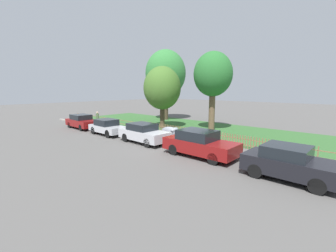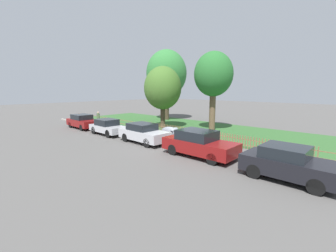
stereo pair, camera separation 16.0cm
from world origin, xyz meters
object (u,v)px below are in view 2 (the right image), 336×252
at_px(covered_motorcycle, 171,132).
at_px(tree_nearest_kerb, 166,74).
at_px(tree_behind_motorcycle, 163,88).
at_px(parked_car_black_saloon, 108,127).
at_px(parked_car_red_compact, 199,143).
at_px(pedestrian_near_fence, 98,118).
at_px(tree_mid_park, 213,75).
at_px(parked_car_navy_estate, 143,133).
at_px(parked_car_silver_hatchback, 83,121).
at_px(parked_car_white_van, 288,163).

xyz_separation_m(covered_motorcycle, tree_nearest_kerb, (-8.79, 8.81, 5.20)).
bearing_deg(tree_behind_motorcycle, parked_car_black_saloon, -100.29).
bearing_deg(covered_motorcycle, parked_car_red_compact, -25.51).
bearing_deg(pedestrian_near_fence, parked_car_black_saloon, -102.21).
bearing_deg(pedestrian_near_fence, tree_mid_park, -49.92).
height_order(parked_car_navy_estate, pedestrian_near_fence, pedestrian_near_fence).
relative_size(parked_car_silver_hatchback, covered_motorcycle, 2.06).
bearing_deg(parked_car_silver_hatchback, tree_nearest_kerb, 82.47).
xyz_separation_m(parked_car_navy_estate, tree_behind_motorcycle, (-3.51, 5.63, 3.28)).
distance_m(parked_car_silver_hatchback, parked_car_white_van, 19.10).
xyz_separation_m(covered_motorcycle, tree_behind_motorcycle, (-4.64, 3.88, 3.35)).
distance_m(tree_nearest_kerb, pedestrian_near_fence, 10.31).
distance_m(parked_car_red_compact, pedestrian_near_fence, 14.49).
height_order(parked_car_silver_hatchback, parked_car_navy_estate, parked_car_navy_estate).
height_order(parked_car_white_van, tree_nearest_kerb, tree_nearest_kerb).
relative_size(covered_motorcycle, tree_behind_motorcycle, 0.32).
distance_m(covered_motorcycle, tree_behind_motorcycle, 6.91).
bearing_deg(parked_car_white_van, tree_behind_motorcycle, 156.49).
height_order(parked_car_black_saloon, parked_car_red_compact, parked_car_red_compact).
bearing_deg(tree_mid_park, tree_nearest_kerb, 162.83).
xyz_separation_m(tree_nearest_kerb, tree_mid_park, (8.56, -2.64, -0.63)).
bearing_deg(parked_car_black_saloon, parked_car_red_compact, 1.05).
distance_m(parked_car_navy_estate, tree_mid_park, 9.16).
height_order(parked_car_black_saloon, tree_behind_motorcycle, tree_behind_motorcycle).
bearing_deg(tree_behind_motorcycle, covered_motorcycle, -39.91).
height_order(parked_car_silver_hatchback, pedestrian_near_fence, pedestrian_near_fence).
bearing_deg(tree_behind_motorcycle, tree_mid_park, 27.49).
xyz_separation_m(parked_car_silver_hatchback, tree_nearest_kerb, (1.57, 10.69, 5.16)).
distance_m(parked_car_silver_hatchback, parked_car_navy_estate, 9.24).
bearing_deg(tree_mid_park, parked_car_red_compact, -62.66).
relative_size(parked_car_silver_hatchback, parked_car_red_compact, 0.93).
height_order(tree_nearest_kerb, tree_mid_park, tree_nearest_kerb).
bearing_deg(parked_car_red_compact, pedestrian_near_fence, 172.65).
bearing_deg(parked_car_silver_hatchback, tree_behind_motorcycle, 46.00).
relative_size(parked_car_white_van, pedestrian_near_fence, 2.43).
height_order(covered_motorcycle, pedestrian_near_fence, pedestrian_near_fence).
distance_m(parked_car_navy_estate, covered_motorcycle, 2.08).
relative_size(parked_car_black_saloon, pedestrian_near_fence, 2.40).
height_order(parked_car_white_van, covered_motorcycle, parked_car_white_van).
bearing_deg(parked_car_navy_estate, tree_behind_motorcycle, 123.09).
xyz_separation_m(tree_mid_park, pedestrian_near_fence, (-10.26, -6.22, -4.35)).
height_order(parked_car_silver_hatchback, tree_nearest_kerb, tree_nearest_kerb).
bearing_deg(parked_car_silver_hatchback, parked_car_navy_estate, 1.61).
height_order(parked_car_black_saloon, tree_nearest_kerb, tree_nearest_kerb).
bearing_deg(parked_car_white_van, parked_car_navy_estate, 178.71).
relative_size(parked_car_black_saloon, tree_behind_motorcycle, 0.60).
bearing_deg(parked_car_silver_hatchback, parked_car_black_saloon, 0.53).
relative_size(parked_car_red_compact, tree_nearest_kerb, 0.50).
height_order(parked_car_red_compact, tree_behind_motorcycle, tree_behind_motorcycle).
relative_size(parked_car_white_van, covered_motorcycle, 1.91).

